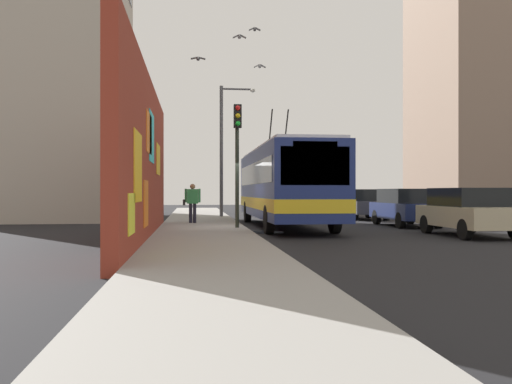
# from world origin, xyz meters

# --- Properties ---
(ground_plane) EXTENTS (80.00, 80.00, 0.00)m
(ground_plane) POSITION_xyz_m (0.00, 0.00, 0.00)
(ground_plane) COLOR black
(sidewalk_slab) EXTENTS (48.00, 3.20, 0.15)m
(sidewalk_slab) POSITION_xyz_m (0.00, 1.60, 0.07)
(sidewalk_slab) COLOR gray
(sidewalk_slab) RESTS_ON ground_plane
(graffiti_wall) EXTENTS (14.37, 0.32, 4.83)m
(graffiti_wall) POSITION_xyz_m (-3.83, 3.35, 2.41)
(graffiti_wall) COLOR maroon
(graffiti_wall) RESTS_ON ground_plane
(building_far_left) EXTENTS (11.77, 6.59, 16.86)m
(building_far_left) POSITION_xyz_m (10.83, 9.20, 8.43)
(building_far_left) COLOR #B2A899
(building_far_left) RESTS_ON ground_plane
(building_far_right) EXTENTS (8.23, 7.83, 19.92)m
(building_far_right) POSITION_xyz_m (13.25, -17.00, 9.96)
(building_far_right) COLOR gray
(building_far_right) RESTS_ON ground_plane
(city_bus) EXTENTS (11.44, 2.60, 5.03)m
(city_bus) POSITION_xyz_m (1.83, -1.80, 1.81)
(city_bus) COLOR navy
(city_bus) RESTS_ON ground_plane
(parked_car_champagne) EXTENTS (4.13, 1.86, 1.58)m
(parked_car_champagne) POSITION_xyz_m (-3.43, -7.00, 0.83)
(parked_car_champagne) COLOR #C6B793
(parked_car_champagne) RESTS_ON ground_plane
(parked_car_navy) EXTENTS (4.28, 1.79, 1.58)m
(parked_car_navy) POSITION_xyz_m (1.82, -7.00, 0.83)
(parked_car_navy) COLOR navy
(parked_car_navy) RESTS_ON ground_plane
(parked_car_dark_gray) EXTENTS (4.29, 1.87, 1.58)m
(parked_car_dark_gray) POSITION_xyz_m (7.81, -7.00, 0.83)
(parked_car_dark_gray) COLOR #38383D
(parked_car_dark_gray) RESTS_ON ground_plane
(parked_car_black) EXTENTS (4.71, 1.89, 1.58)m
(parked_car_black) POSITION_xyz_m (13.50, -7.00, 0.84)
(parked_car_black) COLOR black
(parked_car_black) RESTS_ON ground_plane
(pedestrian_midblock) EXTENTS (0.22, 0.74, 1.64)m
(pedestrian_midblock) POSITION_xyz_m (2.63, 1.97, 1.10)
(pedestrian_midblock) COLOR #1E1E2D
(pedestrian_midblock) RESTS_ON sidewalk_slab
(traffic_light) EXTENTS (0.49, 0.28, 4.48)m
(traffic_light) POSITION_xyz_m (-0.65, 0.35, 3.15)
(traffic_light) COLOR #2D382D
(traffic_light) RESTS_ON sidewalk_slab
(street_lamp) EXTENTS (0.44, 1.90, 6.90)m
(street_lamp) POSITION_xyz_m (8.43, 0.24, 4.11)
(street_lamp) COLOR #4C4C51
(street_lamp) RESTS_ON sidewalk_slab
(flying_pigeons) EXTENTS (9.53, 3.36, 2.63)m
(flying_pigeons) POSITION_xyz_m (1.31, 0.21, 7.75)
(flying_pigeons) COLOR #47474C
(curbside_puddle) EXTENTS (1.39, 1.39, 0.00)m
(curbside_puddle) POSITION_xyz_m (-0.96, -0.60, 0.00)
(curbside_puddle) COLOR black
(curbside_puddle) RESTS_ON ground_plane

